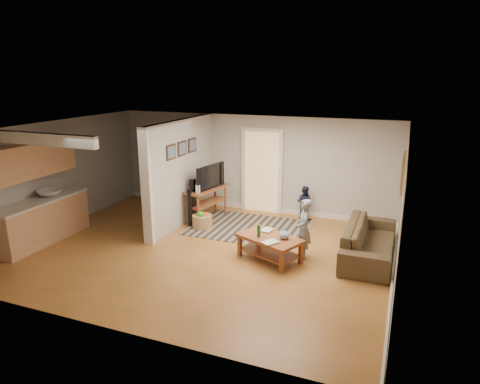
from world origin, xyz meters
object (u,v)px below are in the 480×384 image
at_px(speaker_left, 190,208).
at_px(child, 303,257).
at_px(toy_basket, 202,221).
at_px(coffee_table, 271,242).
at_px(toddler, 304,219).
at_px(sofa, 368,257).
at_px(speaker_right, 193,202).
at_px(tv_console, 207,191).

bearing_deg(speaker_left, child, -24.56).
bearing_deg(toy_basket, coffee_table, -29.13).
bearing_deg(coffee_table, toy_basket, 150.87).
relative_size(child, toddler, 1.41).
bearing_deg(sofa, toddler, 44.36).
bearing_deg(child, coffee_table, -78.03).
bearing_deg(toddler, speaker_left, 41.43).
relative_size(sofa, toddler, 2.73).
distance_m(sofa, speaker_right, 4.20).
relative_size(speaker_left, speaker_right, 0.82).
bearing_deg(speaker_right, toy_basket, -18.01).
height_order(sofa, toddler, toddler).
bearing_deg(toy_basket, sofa, -4.40).
relative_size(speaker_left, child, 0.76).
bearing_deg(sofa, toy_basket, 85.66).
relative_size(speaker_right, child, 0.93).
relative_size(sofa, tv_console, 1.72).
distance_m(coffee_table, speaker_right, 2.71).
distance_m(speaker_left, speaker_right, 0.22).
xyz_separation_m(tv_console, speaker_left, (-0.17, -0.60, -0.28)).
bearing_deg(child, sofa, 94.04).
bearing_deg(coffee_table, sofa, 25.50).
relative_size(coffee_table, speaker_right, 1.26).
bearing_deg(coffee_table, speaker_left, 154.59).
height_order(coffee_table, speaker_right, speaker_right).
height_order(coffee_table, speaker_left, speaker_left).
bearing_deg(toddler, child, 112.18).
bearing_deg(child, speaker_left, -123.80).
height_order(speaker_left, child, speaker_left).
bearing_deg(toddler, speaker_right, 37.75).
xyz_separation_m(sofa, child, (-1.21, -0.51, 0.00)).
height_order(coffee_table, tv_console, tv_console).
distance_m(speaker_left, toddler, 2.87).
distance_m(toy_basket, child, 2.74).
distance_m(tv_console, toddler, 2.52).
bearing_deg(speaker_right, sofa, 4.65).
bearing_deg(toddler, coffee_table, 98.37).
relative_size(tv_console, toy_basket, 2.90).
distance_m(speaker_right, toy_basket, 0.53).
relative_size(tv_console, toddler, 1.59).
xyz_separation_m(speaker_left, speaker_right, (-0.01, 0.20, 0.10)).
bearing_deg(child, tv_console, -135.53).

